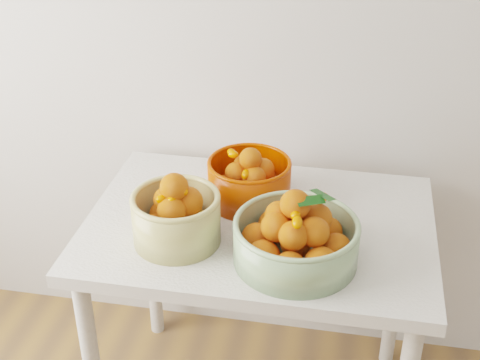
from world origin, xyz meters
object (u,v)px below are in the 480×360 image
at_px(bowl_cream, 177,216).
at_px(bowl_orange, 250,180).
at_px(bowl_green, 296,238).
at_px(table, 259,248).

bearing_deg(bowl_cream, bowl_orange, 56.76).
height_order(bowl_cream, bowl_green, bowl_green).
bearing_deg(table, bowl_cream, -147.00).
height_order(table, bowl_cream, bowl_cream).
bearing_deg(table, bowl_orange, 113.75).
xyz_separation_m(table, bowl_green, (0.12, -0.17, 0.17)).
relative_size(bowl_cream, bowl_green, 0.87).
bearing_deg(bowl_green, bowl_orange, 121.63).
height_order(bowl_green, bowl_orange, bowl_green).
xyz_separation_m(bowl_green, bowl_orange, (-0.17, 0.28, -0.00)).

